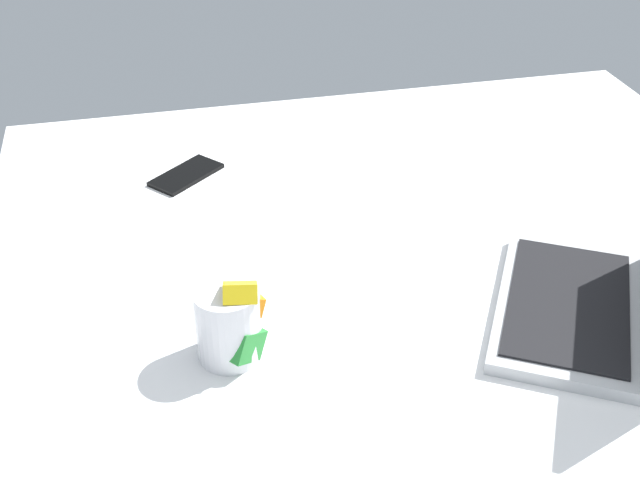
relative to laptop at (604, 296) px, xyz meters
The scene contains 4 objects.
bed_mattress 24.66cm from the laptop, 79.63° to the right, with size 180.00×140.00×18.00cm, color white.
laptop is the anchor object (origin of this frame).
snack_cup 53.35cm from the laptop, 94.93° to the right, with size 10.38×9.72×13.47cm.
cell_phone 78.64cm from the laptop, 135.57° to the right, with size 6.80×14.00×0.80cm, color black.
Camera 1 is at (75.72, -39.58, 93.39)cm, focal length 45.13 mm.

